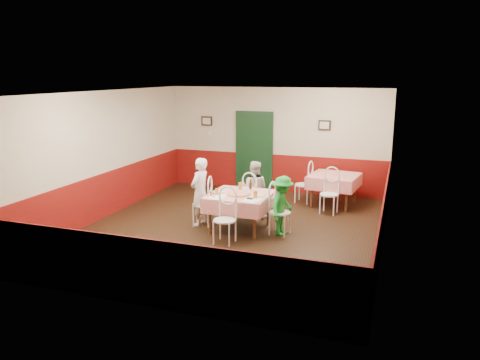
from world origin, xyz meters
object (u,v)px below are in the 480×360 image
(beer_bottle, at_px, (250,185))
(wallet, at_px, (250,198))
(chair_left, at_px, (202,204))
(diner_left, at_px, (200,192))
(chair_second_a, at_px, (303,185))
(chair_near, at_px, (224,220))
(pizza, at_px, (239,194))
(chair_far, at_px, (253,198))
(chair_right, at_px, (280,213))
(diner_far, at_px, (254,189))
(glass_b, at_px, (255,194))
(diner_right, at_px, (283,206))
(second_table, at_px, (334,190))
(chair_second_b, at_px, (329,195))
(glass_c, at_px, (240,186))
(main_table, at_px, (240,212))
(glass_a, at_px, (217,192))

(beer_bottle, distance_m, wallet, 0.73)
(chair_left, height_order, diner_left, diner_left)
(beer_bottle, bearing_deg, chair_left, -159.11)
(chair_second_a, relative_size, diner_left, 0.62)
(chair_near, xyz_separation_m, pizza, (0.02, 0.77, 0.32))
(pizza, bearing_deg, chair_left, 173.67)
(chair_near, height_order, diner_left, diner_left)
(chair_far, bearing_deg, chair_left, 55.17)
(chair_near, bearing_deg, pizza, 90.86)
(chair_right, bearing_deg, chair_far, 50.57)
(wallet, bearing_deg, diner_far, 104.92)
(chair_far, xyz_separation_m, glass_b, (0.38, -1.06, 0.38))
(chair_right, height_order, chair_second_a, same)
(diner_right, bearing_deg, chair_near, 140.52)
(second_table, relative_size, chair_second_b, 1.24)
(beer_bottle, bearing_deg, diner_left, -160.12)
(second_table, relative_size, diner_left, 0.77)
(chair_right, height_order, glass_c, glass_c)
(chair_second_a, height_order, diner_far, diner_far)
(glass_b, bearing_deg, pizza, 161.56)
(chair_left, distance_m, chair_far, 1.20)
(second_table, distance_m, wallet, 3.09)
(chair_near, xyz_separation_m, chair_second_b, (1.58, 2.58, 0.00))
(chair_second_b, height_order, beer_bottle, beer_bottle)
(chair_near, distance_m, glass_b, 0.85)
(chair_second_a, height_order, pizza, chair_second_a)
(chair_second_a, bearing_deg, chair_second_b, 52.51)
(second_table, height_order, chair_second_a, chair_second_a)
(main_table, xyz_separation_m, diner_right, (0.90, -0.02, 0.22))
(second_table, height_order, glass_a, glass_a)
(chair_far, bearing_deg, chair_second_a, -104.82)
(chair_second_a, relative_size, diner_far, 0.70)
(chair_second_b, distance_m, glass_c, 2.20)
(glass_a, xyz_separation_m, diner_left, (-0.48, 0.24, -0.10))
(chair_second_a, relative_size, glass_a, 6.95)
(pizza, bearing_deg, chair_far, 89.06)
(glass_c, relative_size, diner_left, 0.10)
(main_table, height_order, chair_right, chair_right)
(chair_near, relative_size, glass_b, 6.27)
(beer_bottle, relative_size, diner_far, 0.16)
(main_table, height_order, chair_left, chair_left)
(chair_far, distance_m, glass_a, 1.21)
(chair_far, xyz_separation_m, chair_second_a, (0.80, 1.63, 0.00))
(chair_near, xyz_separation_m, glass_a, (-0.40, 0.63, 0.37))
(chair_left, distance_m, chair_second_b, 2.96)
(glass_b, height_order, wallet, glass_b)
(beer_bottle, bearing_deg, chair_far, 100.30)
(chair_right, height_order, diner_right, diner_right)
(chair_far, distance_m, glass_b, 1.19)
(glass_a, xyz_separation_m, beer_bottle, (0.52, 0.60, 0.04))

